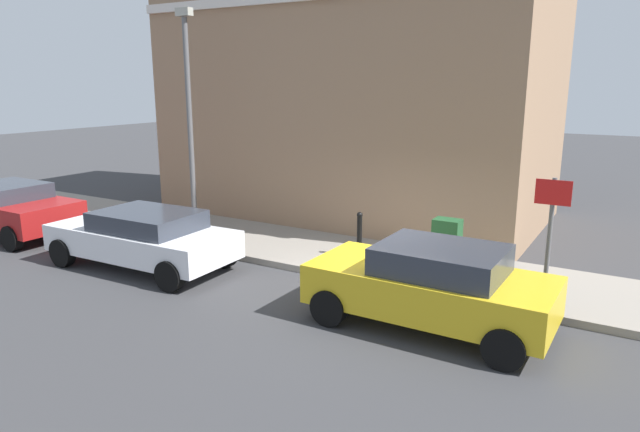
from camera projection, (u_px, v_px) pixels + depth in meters
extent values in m
plane|color=#38383A|center=(370.00, 295.00, 11.06)|extent=(80.00, 80.00, 0.00)
cube|color=gray|center=(201.00, 231.00, 15.53)|extent=(2.78, 30.00, 0.15)
cube|color=#937256|center=(361.00, 51.00, 16.90)|extent=(6.21, 10.90, 9.89)
cube|color=gold|center=(429.00, 290.00, 9.50)|extent=(1.80, 4.04, 0.68)
cube|color=#2D333D|center=(441.00, 260.00, 9.28)|extent=(1.57, 2.03, 0.47)
cylinder|color=black|center=(329.00, 308.00, 9.63)|extent=(0.23, 0.64, 0.64)
cylinder|color=black|center=(372.00, 279.00, 11.00)|extent=(0.23, 0.64, 0.64)
cylinder|color=black|center=(504.00, 349.00, 8.15)|extent=(0.23, 0.64, 0.64)
cylinder|color=black|center=(529.00, 310.00, 9.53)|extent=(0.23, 0.64, 0.64)
cube|color=silver|center=(142.00, 241.00, 12.61)|extent=(1.92, 4.37, 0.59)
cube|color=#2D333D|center=(148.00, 221.00, 12.39)|extent=(1.64, 2.22, 0.42)
cylinder|color=black|center=(62.00, 253.00, 12.72)|extent=(0.24, 0.65, 0.64)
cylinder|color=black|center=(122.00, 235.00, 14.16)|extent=(0.24, 0.65, 0.64)
cylinder|color=black|center=(170.00, 276.00, 11.19)|extent=(0.24, 0.65, 0.64)
cylinder|color=black|center=(224.00, 254.00, 12.64)|extent=(0.24, 0.65, 0.64)
cube|color=maroon|center=(5.00, 210.00, 15.36)|extent=(1.86, 4.42, 0.69)
cube|color=#2D333D|center=(6.00, 191.00, 15.16)|extent=(1.63, 1.89, 0.42)
cylinder|color=black|center=(3.00, 210.00, 16.99)|extent=(0.22, 0.64, 0.64)
cylinder|color=black|center=(12.00, 238.00, 13.88)|extent=(0.22, 0.64, 0.64)
cylinder|color=black|center=(74.00, 223.00, 15.34)|extent=(0.22, 0.64, 0.64)
cube|color=#1E4C28|center=(446.00, 246.00, 11.80)|extent=(0.40, 0.55, 1.15)
cube|color=#333333|center=(445.00, 270.00, 11.92)|extent=(0.46, 0.61, 0.08)
cylinder|color=black|center=(359.00, 236.00, 12.93)|extent=(0.12, 0.12, 0.95)
sphere|color=black|center=(360.00, 215.00, 12.82)|extent=(0.14, 0.14, 0.14)
cylinder|color=#59595B|center=(549.00, 242.00, 10.00)|extent=(0.08, 0.08, 2.30)
cube|color=white|center=(553.00, 192.00, 9.77)|extent=(0.03, 0.56, 0.40)
cube|color=red|center=(553.00, 192.00, 9.76)|extent=(0.01, 0.60, 0.44)
cylinder|color=#59595B|center=(190.00, 127.00, 14.96)|extent=(0.14, 0.14, 5.50)
cube|color=#A5A599|center=(184.00, 12.00, 14.29)|extent=(0.20, 0.44, 0.20)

